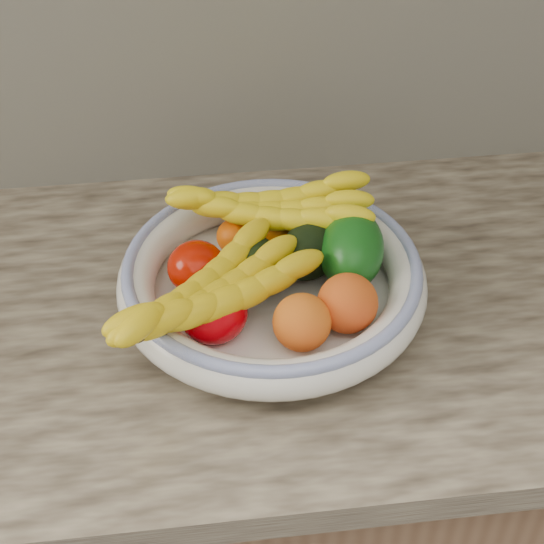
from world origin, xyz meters
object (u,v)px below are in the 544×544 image
Objects in this scene: green_mango at (351,249)px; fruit_bowl at (272,279)px; banana_bunch_back at (270,213)px; banana_bunch_front at (211,299)px.

fruit_bowl is at bearing -162.03° from green_mango.
green_mango reaches higher than fruit_bowl.
banana_bunch_back is (-0.10, 0.07, 0.01)m from green_mango.
fruit_bowl is at bearing -87.69° from banana_bunch_back.
banana_bunch_front is at bearing -146.17° from green_mango.
banana_bunch_front is (-0.09, -0.15, -0.01)m from banana_bunch_back.
green_mango is 0.41× the size of banana_bunch_front.
green_mango is at bearing -30.38° from banana_bunch_back.
green_mango is 0.20m from banana_bunch_front.
green_mango reaches higher than banana_bunch_front.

